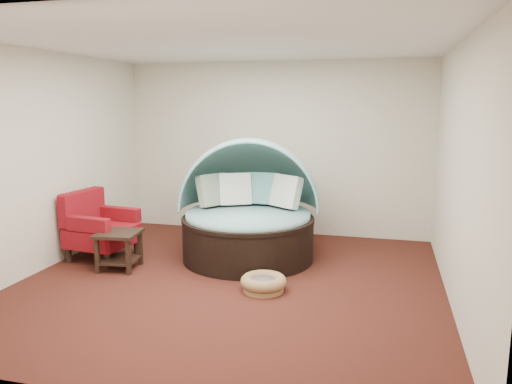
% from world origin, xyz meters
% --- Properties ---
extents(floor, '(5.00, 5.00, 0.00)m').
position_xyz_m(floor, '(0.00, 0.00, 0.00)').
color(floor, '#4C1E15').
rests_on(floor, ground).
extents(wall_back, '(5.00, 0.00, 5.00)m').
position_xyz_m(wall_back, '(0.00, 2.50, 1.40)').
color(wall_back, beige).
rests_on(wall_back, floor).
extents(wall_front, '(5.00, 0.00, 5.00)m').
position_xyz_m(wall_front, '(0.00, -2.50, 1.40)').
color(wall_front, beige).
rests_on(wall_front, floor).
extents(wall_left, '(0.00, 5.00, 5.00)m').
position_xyz_m(wall_left, '(-2.50, 0.00, 1.40)').
color(wall_left, beige).
rests_on(wall_left, floor).
extents(wall_right, '(0.00, 5.00, 5.00)m').
position_xyz_m(wall_right, '(2.50, 0.00, 1.40)').
color(wall_right, beige).
rests_on(wall_right, floor).
extents(ceiling, '(5.00, 5.00, 0.00)m').
position_xyz_m(ceiling, '(0.00, 0.00, 2.80)').
color(ceiling, white).
rests_on(ceiling, wall_back).
extents(canopy_daybed, '(2.20, 2.15, 1.67)m').
position_xyz_m(canopy_daybed, '(-0.06, 1.06, 0.77)').
color(canopy_daybed, black).
rests_on(canopy_daybed, floor).
extents(pet_basket, '(0.67, 0.67, 0.19)m').
position_xyz_m(pet_basket, '(0.46, -0.16, 0.10)').
color(pet_basket, brown).
rests_on(pet_basket, floor).
extents(red_armchair, '(0.89, 0.90, 0.94)m').
position_xyz_m(red_armchair, '(-2.06, 0.48, 0.43)').
color(red_armchair, black).
rests_on(red_armchair, floor).
extents(side_table, '(0.58, 0.58, 0.50)m').
position_xyz_m(side_table, '(-1.55, 0.13, 0.32)').
color(side_table, black).
rests_on(side_table, floor).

